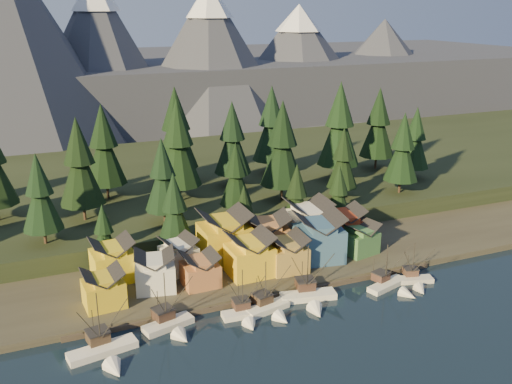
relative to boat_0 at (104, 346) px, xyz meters
name	(u,v)px	position (x,y,z in m)	size (l,w,h in m)	color
ground	(299,337)	(33.33, -7.20, -2.25)	(500.00, 500.00, 0.00)	black
shore_strip	(225,250)	(33.33, 32.80, -1.50)	(400.00, 50.00, 1.50)	#322F24
hillside	(172,184)	(33.33, 82.80, 0.75)	(420.00, 100.00, 6.00)	black
dock	(263,294)	(33.33, 9.30, -1.75)	(80.00, 4.00, 1.00)	#4B4235
mountain_ridge	(98,72)	(29.13, 206.39, 23.81)	(560.00, 190.00, 90.00)	#414554
boat_0	(104,346)	(0.00, 0.00, 0.00)	(12.53, 13.30, 12.57)	white
boat_1	(171,318)	(12.52, 4.07, 0.17)	(10.30, 10.91, 12.27)	beige
boat_2	(245,309)	(26.63, 2.63, -0.13)	(8.73, 9.41, 10.74)	white
boat_3	(270,303)	(31.97, 2.71, 0.02)	(9.65, 10.21, 11.50)	white
boat_4	(310,291)	(41.12, 3.61, 0.12)	(12.17, 12.88, 12.88)	white
boat_5	(392,281)	(59.63, 1.80, -0.32)	(10.60, 11.05, 10.72)	silver
boat_6	(415,276)	(65.56, 1.87, -0.39)	(9.28, 9.69, 9.96)	beige
house_front_0	(103,287)	(2.30, 15.31, 3.20)	(8.01, 7.63, 7.51)	gold
house_front_1	(155,270)	(13.08, 18.31, 3.57)	(9.26, 9.01, 8.22)	silver
house_front_2	(200,269)	(22.13, 16.45, 2.95)	(7.34, 7.40, 7.03)	#AE6C3E
house_front_3	(250,253)	(33.51, 17.14, 4.20)	(9.41, 8.98, 9.42)	yellow
house_front_4	(287,251)	(41.98, 16.31, 3.49)	(8.31, 8.90, 8.06)	#A8863B
house_front_5	(319,236)	(50.86, 18.24, 5.02)	(11.80, 11.01, 10.98)	#325676
house_front_6	(360,237)	(61.50, 17.75, 3.21)	(8.89, 8.58, 7.52)	#40723D
house_back_0	(113,259)	(5.80, 25.84, 4.08)	(9.03, 8.72, 9.20)	gold
house_back_1	(179,254)	(19.69, 24.31, 3.43)	(8.28, 8.35, 7.96)	silver
house_back_2	(224,234)	(31.17, 26.81, 5.32)	(10.90, 10.01, 11.55)	gold
house_back_3	(268,233)	(41.39, 25.60, 4.41)	(11.28, 10.48, 9.81)	#AA6D3C
house_back_4	(308,221)	(52.82, 27.39, 5.08)	(10.85, 10.47, 11.10)	silver
house_back_5	(345,224)	(61.15, 23.96, 4.20)	(9.62, 9.71, 9.43)	maroon
tree_hill_2	(40,195)	(-6.67, 40.80, 15.26)	(9.04, 9.04, 21.06)	#332319
tree_hill_3	(80,165)	(3.33, 52.80, 18.05)	(11.23, 11.23, 26.16)	#332319
tree_hill_4	(104,147)	(11.33, 67.80, 18.24)	(11.38, 11.38, 26.51)	#332319
tree_hill_5	(163,177)	(21.33, 42.80, 15.53)	(9.25, 9.25, 21.55)	#332319
tree_hill_6	(178,146)	(29.33, 57.80, 19.12)	(12.07, 12.07, 28.11)	#332319
tree_hill_7	(236,176)	(39.33, 40.80, 14.27)	(8.26, 8.26, 19.25)	#332319
tree_hill_8	(232,141)	(47.33, 64.80, 17.62)	(10.89, 10.89, 25.37)	#332319
tree_hill_9	(282,146)	(55.33, 47.80, 18.89)	(11.88, 11.88, 27.68)	#332319
tree_hill_10	(272,126)	(63.33, 72.80, 19.07)	(12.03, 12.03, 28.02)	#332319
tree_hill_11	(343,160)	(71.33, 42.80, 14.74)	(8.63, 8.63, 20.10)	#332319
tree_hill_12	(339,127)	(79.33, 58.80, 20.21)	(12.92, 12.92, 30.10)	#332319
tree_hill_13	(403,149)	(89.33, 40.80, 16.44)	(9.96, 9.96, 23.21)	#332319
tree_hill_14	(378,125)	(97.33, 64.80, 18.31)	(11.43, 11.43, 26.64)	#332319
tree_hill_15	(176,131)	(33.33, 74.80, 19.63)	(12.46, 12.46, 29.04)	#332319
tree_hill_17	(415,140)	(101.33, 50.80, 16.00)	(9.62, 9.62, 22.41)	#332319
tree_shore_0	(104,233)	(5.33, 32.80, 7.37)	(6.38, 6.38, 14.87)	#332319
tree_shore_1	(175,211)	(21.33, 32.80, 10.28)	(8.66, 8.66, 20.17)	#332319
tree_shore_2	(244,212)	(38.33, 32.80, 7.52)	(6.50, 6.50, 15.14)	#332319
tree_shore_3	(296,197)	(52.33, 32.80, 9.63)	(8.15, 8.15, 18.99)	#332319
tree_shore_4	(338,194)	(64.33, 32.80, 8.77)	(7.48, 7.48, 17.43)	#332319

